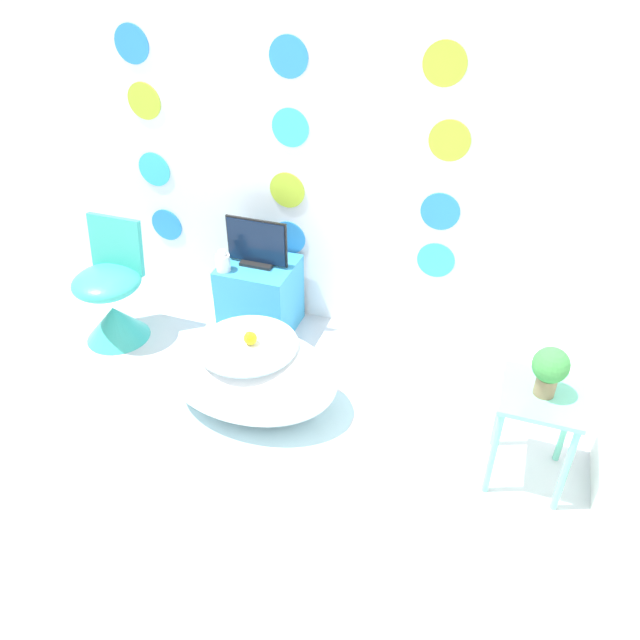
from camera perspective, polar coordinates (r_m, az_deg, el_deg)
name	(u,v)px	position (r m, az deg, el deg)	size (l,w,h in m)	color
ground_plane	(147,522)	(3.17, -15.54, -17.39)	(12.00, 12.00, 0.00)	silver
wall_back_dotted	(287,124)	(3.80, -3.06, 17.43)	(4.93, 0.05, 2.60)	white
rug	(249,413)	(3.57, -6.50, -8.46)	(1.13, 0.68, 0.01)	silver
bathtub	(250,373)	(3.49, -6.41, -4.86)	(1.00, 0.66, 0.44)	white
rubber_duck	(250,338)	(3.31, -6.41, -1.62)	(0.07, 0.08, 0.08)	yellow
chair	(112,302)	(4.17, -18.46, 1.57)	(0.43, 0.43, 0.78)	#38B2A3
tv_cabinet	(260,296)	(4.08, -5.50, 2.20)	(0.46, 0.41, 0.48)	#389ED6
tv	(257,245)	(3.89, -5.80, 6.86)	(0.40, 0.12, 0.31)	black
vase	(223,262)	(3.89, -8.86, 5.27)	(0.09, 0.09, 0.14)	white
side_table	(538,412)	(3.11, 19.30, -7.96)	(0.37, 0.38, 0.55)	#72D8B7
potted_plant_left	(550,369)	(2.94, 20.29, -4.18)	(0.16, 0.16, 0.25)	#8C6B4C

